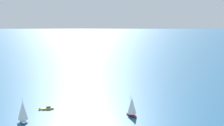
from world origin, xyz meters
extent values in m
ellipsoid|color=white|center=(34.27, 24.68, 0.57)|extent=(8.44, 3.74, 1.14)
cylinder|color=#B2B2B7|center=(34.88, 24.57, 5.83)|extent=(0.14, 0.14, 9.38)
cone|color=white|center=(33.87, 24.75, 5.36)|extent=(5.23, 5.23, 7.97)
cube|color=gold|center=(47.45, 8.74, 0.46)|extent=(3.13, 6.03, 0.92)
cone|color=gold|center=(48.27, 12.16, 0.46)|extent=(2.13, 1.86, 1.84)
cube|color=#38383D|center=(47.35, 8.32, 1.27)|extent=(1.90, 2.30, 0.69)
ellipsoid|color=#B21E1E|center=(17.77, -20.78, 0.54)|extent=(7.75, 2.47, 1.07)
cylinder|color=#B2B2B7|center=(18.34, -20.76, 5.48)|extent=(0.14, 0.14, 8.82)
cone|color=white|center=(17.39, -20.80, 5.04)|extent=(4.39, 4.39, 7.49)
camera|label=1|loc=(-110.09, 64.33, 47.21)|focal=55.37mm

